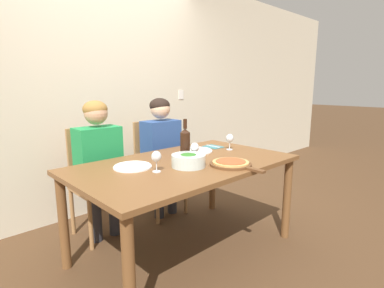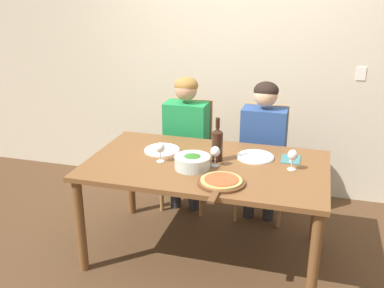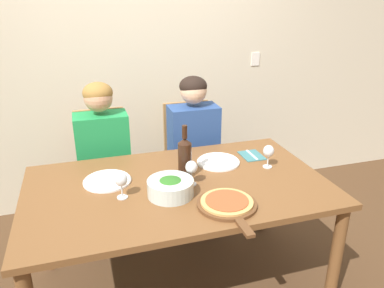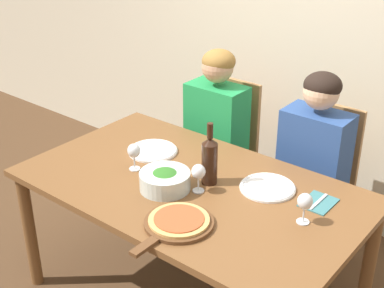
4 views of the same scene
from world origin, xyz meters
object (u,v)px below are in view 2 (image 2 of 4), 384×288
object	(u,v)px
chair_right	(263,157)
wine_glass_left	(160,149)
dinner_plate_left	(162,150)
wine_glass_right	(293,156)
dinner_plate_right	(255,157)
fork_on_napkin	(291,159)
person_woman	(186,131)
wine_bottle	(217,144)
chair_left	(189,150)
wine_glass_centre	(215,152)
broccoli_bowl	(192,162)
person_man	(263,138)
pizza_on_board	(221,182)

from	to	relation	value
chair_right	wine_glass_left	distance (m)	1.17
dinner_plate_left	wine_glass_right	xyz separation A→B (m)	(1.01, -0.09, 0.10)
dinner_plate_right	fork_on_napkin	xyz separation A→B (m)	(0.26, 0.04, -0.01)
person_woman	wine_bottle	distance (m)	0.79
chair_left	wine_glass_centre	bearing A→B (deg)	-62.50
broccoli_bowl	chair_left	bearing A→B (deg)	107.68
person_man	pizza_on_board	xyz separation A→B (m)	(-0.14, -1.04, 0.03)
chair_left	dinner_plate_right	distance (m)	0.98
dinner_plate_left	pizza_on_board	distance (m)	0.74
chair_left	dinner_plate_right	world-z (taller)	chair_left
wine_glass_left	wine_glass_centre	distance (m)	0.41
dinner_plate_left	fork_on_napkin	xyz separation A→B (m)	(0.99, 0.10, -0.01)
broccoli_bowl	wine_glass_right	distance (m)	0.71
dinner_plate_right	fork_on_napkin	world-z (taller)	dinner_plate_right
chair_left	wine_glass_left	xyz separation A→B (m)	(0.04, -0.90, 0.34)
wine_glass_left	fork_on_napkin	xyz separation A→B (m)	(0.93, 0.31, -0.10)
dinner_plate_right	pizza_on_board	size ratio (longest dim) A/B	0.62
chair_left	broccoli_bowl	bearing A→B (deg)	-72.32
chair_left	pizza_on_board	xyz separation A→B (m)	(0.56, -1.15, 0.26)
wine_bottle	pizza_on_board	distance (m)	0.43
fork_on_napkin	chair_left	bearing A→B (deg)	148.78
chair_right	dinner_plate_right	xyz separation A→B (m)	(0.01, -0.63, 0.25)
dinner_plate_right	fork_on_napkin	bearing A→B (deg)	8.42
chair_right	wine_glass_right	world-z (taller)	chair_right
wine_bottle	fork_on_napkin	xyz separation A→B (m)	(0.53, 0.17, -0.13)
wine_bottle	broccoli_bowl	distance (m)	0.25
person_woman	fork_on_napkin	world-z (taller)	person_woman
pizza_on_board	wine_glass_right	world-z (taller)	wine_glass_right
chair_right	dinner_plate_left	distance (m)	1.03
person_woman	pizza_on_board	xyz separation A→B (m)	(0.56, -1.04, 0.03)
wine_bottle	dinner_plate_right	world-z (taller)	wine_bottle
chair_right	pizza_on_board	xyz separation A→B (m)	(-0.14, -1.15, 0.26)
wine_glass_left	dinner_plate_left	bearing A→B (deg)	106.30
wine_glass_left	wine_bottle	bearing A→B (deg)	19.13
person_woman	person_man	distance (m)	0.70
pizza_on_board	wine_glass_left	bearing A→B (deg)	153.82
wine_glass_centre	chair_right	bearing A→B (deg)	73.80
wine_bottle	dinner_plate_right	xyz separation A→B (m)	(0.27, 0.13, -0.12)
broccoli_bowl	wine_glass_left	size ratio (longest dim) A/B	1.71
wine_glass_centre	fork_on_napkin	bearing A→B (deg)	27.85
chair_right	wine_glass_centre	xyz separation A→B (m)	(-0.25, -0.86, 0.34)
chair_left	wine_bottle	xyz separation A→B (m)	(0.44, -0.76, 0.37)
wine_glass_centre	dinner_plate_right	bearing A→B (deg)	42.43
dinner_plate_right	fork_on_napkin	distance (m)	0.27
wine_bottle	pizza_on_board	world-z (taller)	wine_bottle
wine_glass_left	wine_glass_centre	bearing A→B (deg)	4.93
chair_right	wine_bottle	distance (m)	0.89
wine_bottle	dinner_plate_left	bearing A→B (deg)	170.86
dinner_plate_right	wine_glass_left	xyz separation A→B (m)	(-0.67, -0.27, 0.10)
person_woman	wine_bottle	bearing A→B (deg)	-55.69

